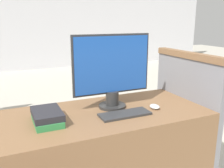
% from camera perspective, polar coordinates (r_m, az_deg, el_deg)
% --- Properties ---
extents(wall_back, '(12.00, 0.06, 2.80)m').
position_cam_1_polar(wall_back, '(7.42, -19.81, 13.73)').
color(wall_back, silver).
rests_on(wall_back, ground_plane).
extents(desk, '(1.47, 0.70, 0.75)m').
position_cam_1_polar(desk, '(1.94, -1.87, -16.94)').
color(desk, brown).
rests_on(desk, ground_plane).
extents(carrel_divider, '(0.07, 0.77, 1.13)m').
position_cam_1_polar(carrel_divider, '(2.24, 16.23, -7.29)').
color(carrel_divider, slate).
rests_on(carrel_divider, ground_plane).
extents(monitor, '(0.59, 0.20, 0.54)m').
position_cam_1_polar(monitor, '(1.80, 0.02, 3.09)').
color(monitor, '#282828').
rests_on(monitor, desk).
extents(keyboard, '(0.35, 0.14, 0.02)m').
position_cam_1_polar(keyboard, '(1.72, 2.96, -6.90)').
color(keyboard, '#2D2D2D').
rests_on(keyboard, desk).
extents(mouse, '(0.07, 0.09, 0.03)m').
position_cam_1_polar(mouse, '(1.86, 9.74, -5.11)').
color(mouse, silver).
rests_on(mouse, desk).
extents(book_stack, '(0.18, 0.27, 0.08)m').
position_cam_1_polar(book_stack, '(1.64, -14.61, -7.23)').
color(book_stack, '#2D7F42').
rests_on(book_stack, desk).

